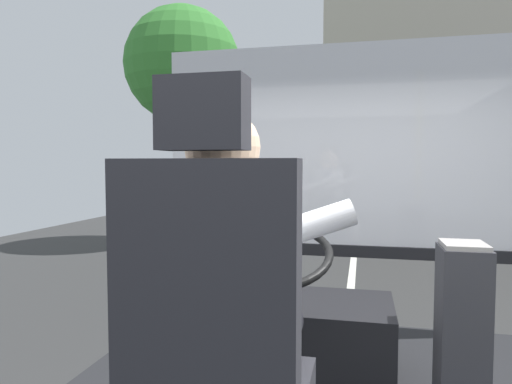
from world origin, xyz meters
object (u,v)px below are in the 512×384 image
at_px(steering_console, 286,332).
at_px(fare_box, 462,329).
at_px(bus_driver, 228,284).
at_px(driver_seat, 217,362).

xyz_separation_m(steering_console, fare_box, (0.82, -0.21, 0.16)).
distance_m(steering_console, fare_box, 0.86).
distance_m(bus_driver, steering_console, 1.21).
relative_size(driver_seat, fare_box, 1.72).
relative_size(bus_driver, steering_console, 0.73).
bearing_deg(driver_seat, bus_driver, 90.00).
relative_size(driver_seat, bus_driver, 1.66).
height_order(driver_seat, steering_console, driver_seat).
height_order(bus_driver, fare_box, bus_driver).
relative_size(steering_console, fare_box, 1.42).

